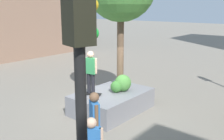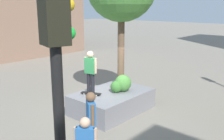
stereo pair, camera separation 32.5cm
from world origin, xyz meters
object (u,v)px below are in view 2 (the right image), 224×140
Objects in this scene: planter_ledge at (112,101)px; traffic_light_corner at (59,102)px; skateboarder at (90,69)px; skateboard at (91,93)px; bystander_watching at (91,118)px.

planter_ledge is 0.68× the size of traffic_light_corner.
planter_ledge is 1.90× the size of skateboarder.
skateboarder is at bearing 180.00° from skateboard.
planter_ledge is 3.78× the size of skateboard.
planter_ledge is 0.99m from skateboard.
skateboard is 0.96m from skateboarder.
planter_ledge is at bearing -142.99° from traffic_light_corner.
planter_ledge is 7.79m from traffic_light_corner.
skateboarder is 0.91× the size of bystander_watching.
skateboarder is at bearing -136.51° from traffic_light_corner.
traffic_light_corner is 4.76m from bystander_watching.
planter_ledge is 1.66m from skateboarder.
traffic_light_corner is (5.05, 4.79, 2.26)m from skateboard.
skateboard is 2.69m from bystander_watching.
bystander_watching is (1.86, 1.93, 0.18)m from skateboard.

